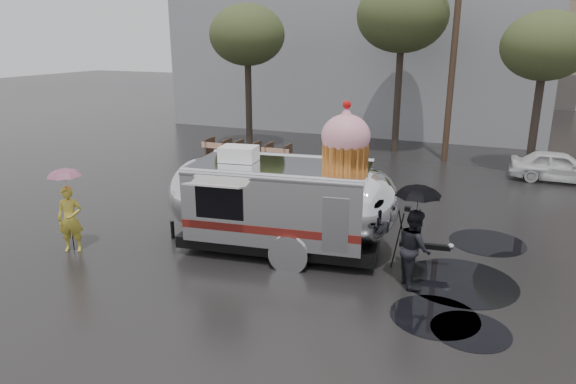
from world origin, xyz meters
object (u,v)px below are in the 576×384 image
at_px(airstream_trailer, 284,199).
at_px(person_left, 70,219).
at_px(tripod, 406,231).
at_px(person_right, 414,248).

xyz_separation_m(airstream_trailer, person_left, (-5.15, -2.18, -0.55)).
relative_size(person_left, tripod, 1.12).
relative_size(person_right, tripod, 1.14).
xyz_separation_m(airstream_trailer, person_right, (3.45, -0.66, -0.53)).
bearing_deg(airstream_trailer, tripod, -4.31).
xyz_separation_m(person_right, tripod, (-0.34, 0.86, 0.04)).
height_order(airstream_trailer, tripod, airstream_trailer).
bearing_deg(tripod, person_left, -158.64).
bearing_deg(person_left, person_right, -17.22).
distance_m(airstream_trailer, tripod, 3.16).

